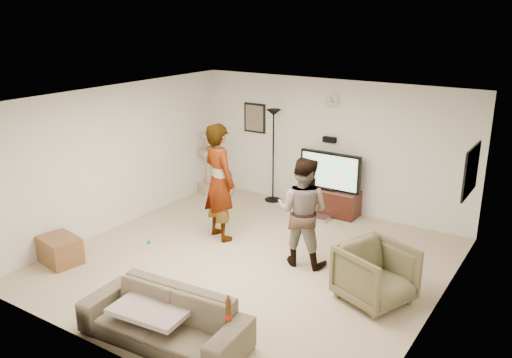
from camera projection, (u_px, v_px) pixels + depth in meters
The scene contains 24 objects.
floor at pixel (250, 262), 8.14m from camera, with size 5.50×5.50×0.02m, color #BDA792.
ceiling at pixel (249, 99), 7.37m from camera, with size 5.50×5.50×0.02m, color silver.
wall_back at pixel (331, 146), 9.95m from camera, with size 5.50×0.04×2.50m, color white.
wall_front at pixel (105, 253), 5.56m from camera, with size 5.50×0.04×2.50m, color white.
wall_left at pixel (118, 157), 9.19m from camera, with size 0.04×5.50×2.50m, color white.
wall_right at pixel (441, 223), 6.33m from camera, with size 0.04×5.50×2.50m, color white.
wall_clock at pixel (332, 101), 9.67m from camera, with size 0.26×0.26×0.04m, color white.
wall_speaker at pixel (330, 140), 9.87m from camera, with size 0.25×0.10×0.10m, color black.
picture_back at pixel (255, 118), 10.71m from camera, with size 0.42×0.03×0.52m, color #655C4F.
picture_right at pixel (471, 171), 7.54m from camera, with size 0.03×0.78×0.62m, color #E8C860.
tv_stand at pixel (329, 201), 10.00m from camera, with size 1.15×0.45×0.48m, color black.
console_box at pixel (319, 218), 9.75m from camera, with size 0.40×0.30×0.07m, color #BCBCBC.
tv at pixel (330, 171), 9.82m from camera, with size 1.20×0.08×0.71m, color black.
tv_screen at pixel (329, 172), 9.78m from camera, with size 1.11×0.01×0.63m, color #10E35C.
floor_lamp at pixel (273, 156), 10.46m from camera, with size 0.32×0.32×1.86m, color black.
cat_tree at pixel (208, 162), 11.04m from camera, with size 0.42×0.42×1.31m, color tan.
person_left at pixel (219, 182), 8.71m from camera, with size 0.72×0.47×1.97m, color #9C9C9C.
person_right at pixel (302, 212), 7.84m from camera, with size 0.81×0.63×1.67m, color #2D418E.
sofa at pixel (164, 318), 6.10m from camera, with size 2.02×0.79×0.59m, color brown.
throw_blanket at pixel (154, 307), 6.14m from camera, with size 0.90×0.70×0.06m, color #BFA9A3.
beer_bottle at pixel (229, 310), 5.49m from camera, with size 0.06×0.06×0.25m, color #422B0E.
armchair at pixel (376, 274), 6.91m from camera, with size 0.84×0.86×0.79m, color brown.
side_table at pixel (60, 250), 8.04m from camera, with size 0.62×0.47×0.41m, color brown.
toy_ball at pixel (149, 242), 8.74m from camera, with size 0.07×0.07×0.07m, color #0896A7.
Camera 1 is at (4.10, -6.12, 3.69)m, focal length 37.11 mm.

